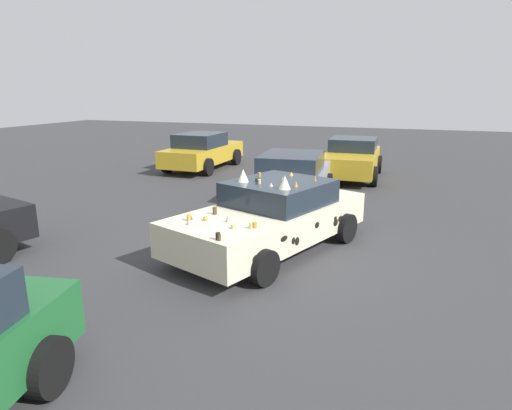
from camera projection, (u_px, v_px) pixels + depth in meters
ground_plane at (270, 249)px, 8.86m from camera, size 60.00×60.00×0.00m
art_car_decorated at (272, 216)px, 8.72m from camera, size 4.79×3.24×1.61m
parked_sedan_near_left at (203, 151)px, 17.64m from camera, size 4.35×1.99×1.45m
parked_sedan_behind_left at (352, 158)px, 15.92m from camera, size 4.15×2.10×1.40m
parked_sedan_far_right at (293, 177)px, 12.43m from camera, size 4.39×2.27×1.41m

